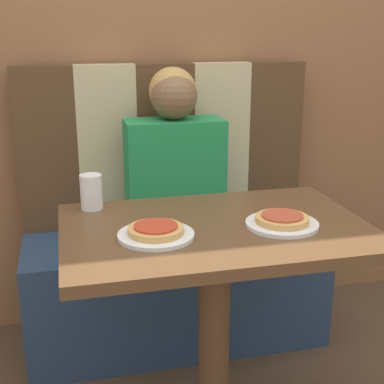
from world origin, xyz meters
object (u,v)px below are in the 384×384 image
object	(u,v)px
person	(174,157)
plate_left	(156,235)
pizza_left	(156,229)
drinking_cup	(91,192)
plate_right	(282,224)
pizza_right	(282,219)

from	to	relation	value
person	plate_left	size ratio (longest dim) A/B	3.15
plate_left	person	bearing A→B (deg)	73.85
pizza_left	drinking_cup	bearing A→B (deg)	118.37
person	pizza_left	xyz separation A→B (m)	(-0.19, -0.66, -0.05)
pizza_left	drinking_cup	world-z (taller)	drinking_cup
plate_right	drinking_cup	world-z (taller)	drinking_cup
plate_right	plate_left	bearing A→B (deg)	180.00
plate_left	drinking_cup	distance (m)	0.34
plate_left	drinking_cup	world-z (taller)	drinking_cup
drinking_cup	pizza_left	bearing A→B (deg)	-61.63
plate_left	pizza_left	size ratio (longest dim) A/B	1.37
drinking_cup	plate_right	bearing A→B (deg)	-28.69
person	plate_left	xyz separation A→B (m)	(-0.19, -0.66, -0.06)
person	pizza_right	world-z (taller)	person
person	drinking_cup	distance (m)	0.50
plate_left	pizza_left	bearing A→B (deg)	14.04
plate_left	drinking_cup	size ratio (longest dim) A/B	1.91
person	drinking_cup	xyz separation A→B (m)	(-0.35, -0.36, -0.01)
plate_left	pizza_right	bearing A→B (deg)	0.00
pizza_left	pizza_right	xyz separation A→B (m)	(0.38, 0.00, 0.00)
plate_right	pizza_right	bearing A→B (deg)	165.96
person	drinking_cup	size ratio (longest dim) A/B	6.01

